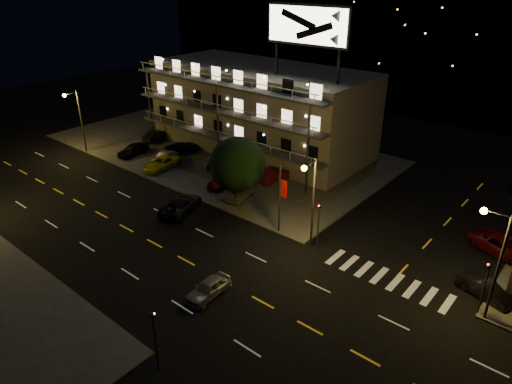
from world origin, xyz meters
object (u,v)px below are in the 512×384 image
Objects in this scene: lot_car_7 at (218,158)px; road_car_east at (208,288)px; side_car_0 at (486,289)px; road_car_west at (181,205)px; tree at (237,166)px; lot_car_4 at (241,191)px; lot_car_2 at (162,163)px.

lot_car_7 reaches higher than road_car_east.
side_car_0 is at bearing 37.22° from road_car_east.
lot_car_7 is at bearing 130.14° from road_car_east.
tree is at bearing -146.57° from road_car_west.
lot_car_4 is 23.82m from side_car_0.
lot_car_2 is at bearing 145.78° from road_car_east.
lot_car_2 is at bearing 107.83° from side_car_0.
road_car_east is at bearing 127.43° from road_car_west.
lot_car_7 is at bearing 131.20° from lot_car_4.
road_car_west is at bearing -127.30° from tree.
side_car_0 is (23.81, -0.46, -0.26)m from lot_car_4.
lot_car_7 is at bearing 98.29° from side_car_0.
side_car_0 is (31.92, -5.57, -0.19)m from lot_car_7.
side_car_0 is 0.74× the size of road_car_west.
lot_car_2 is at bearing 40.26° from lot_car_7.
road_car_west reaches higher than road_car_east.
tree is 23.30m from side_car_0.
road_car_west is (9.51, -5.54, -0.07)m from lot_car_2.
side_car_0 is at bearing -7.26° from lot_car_2.
lot_car_2 is 1.28× the size of road_car_east.
lot_car_2 is 1.22× the size of side_car_0.
tree is 3.72m from lot_car_4.
tree is 11.52m from lot_car_7.
tree is 1.55× the size of lot_car_4.
lot_car_4 is at bearing -133.36° from road_car_west.
road_car_east is (8.52, -13.08, -0.28)m from lot_car_4.
road_car_west is (-26.40, -5.32, 0.09)m from side_car_0.
lot_car_7 is at bearing -82.38° from road_car_west.
road_car_west is (-3.40, -4.46, -3.55)m from tree.
tree reaches higher than road_car_east.
tree is at bearing 131.22° from lot_car_7.
lot_car_4 is at bearing 120.79° from road_car_east.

